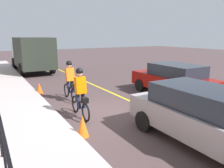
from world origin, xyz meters
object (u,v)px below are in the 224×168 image
(cyclist_lead, at_px, (70,81))
(patrol_sedan, at_px, (174,79))
(traffic_cone_near, at_px, (39,88))
(cyclist_follow, at_px, (80,93))
(box_truck_background, at_px, (32,53))
(traffic_cone_far, at_px, (83,126))
(parked_sedan_rear, at_px, (203,115))

(cyclist_lead, distance_m, patrol_sedan, 4.99)
(patrol_sedan, height_order, traffic_cone_near, patrol_sedan)
(cyclist_lead, bearing_deg, cyclist_follow, 170.52)
(box_truck_background, xyz_separation_m, traffic_cone_near, (-7.53, 1.13, -1.26))
(cyclist_lead, relative_size, box_truck_background, 0.27)
(cyclist_lead, distance_m, box_truck_background, 9.39)
(cyclist_follow, height_order, box_truck_background, box_truck_background)
(traffic_cone_far, bearing_deg, patrol_sedan, -72.16)
(cyclist_lead, height_order, traffic_cone_far, cyclist_lead)
(cyclist_lead, height_order, box_truck_background, box_truck_background)
(cyclist_follow, xyz_separation_m, box_truck_background, (11.61, -0.56, 0.64))
(cyclist_follow, relative_size, box_truck_background, 0.27)
(cyclist_lead, distance_m, traffic_cone_far, 3.87)
(cyclist_lead, bearing_deg, patrol_sedan, -111.13)
(patrol_sedan, bearing_deg, box_truck_background, 22.38)
(parked_sedan_rear, xyz_separation_m, traffic_cone_far, (2.07, 2.64, -0.50))
(cyclist_follow, distance_m, traffic_cone_far, 1.66)
(cyclist_follow, xyz_separation_m, patrol_sedan, (0.35, -5.04, -0.09))
(parked_sedan_rear, distance_m, traffic_cone_far, 3.39)
(patrol_sedan, height_order, box_truck_background, box_truck_background)
(cyclist_lead, xyz_separation_m, cyclist_follow, (-2.25, 0.42, 0.00))
(traffic_cone_far, bearing_deg, cyclist_follow, -20.92)
(patrol_sedan, bearing_deg, parked_sedan_rear, 143.31)
(traffic_cone_near, bearing_deg, cyclist_follow, -171.94)
(parked_sedan_rear, bearing_deg, box_truck_background, -174.06)
(box_truck_background, height_order, traffic_cone_far, box_truck_background)
(box_truck_background, bearing_deg, traffic_cone_near, 171.55)
(box_truck_background, bearing_deg, parked_sedan_rear, -174.11)
(patrol_sedan, xyz_separation_m, parked_sedan_rear, (-3.87, 2.95, 0.00))
(cyclist_follow, relative_size, traffic_cone_far, 2.78)
(cyclist_lead, height_order, traffic_cone_near, cyclist_lead)
(box_truck_background, bearing_deg, cyclist_follow, 177.36)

